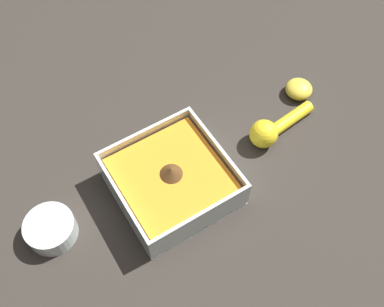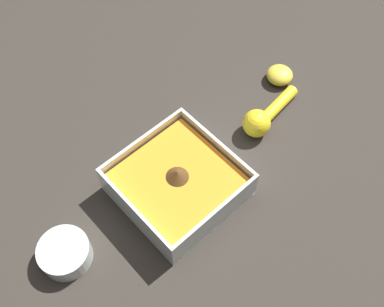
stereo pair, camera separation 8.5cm
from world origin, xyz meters
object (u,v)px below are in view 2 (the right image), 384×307
square_dish (178,184)px  spice_bowl (65,253)px  lemon_squeezer (263,118)px  lemon_half (280,75)px

square_dish → spice_bowl: 0.23m
spice_bowl → lemon_squeezer: 0.46m
square_dish → lemon_squeezer: 0.23m
square_dish → lemon_half: square_dish is taller
lemon_half → spice_bowl: bearing=2.2°
square_dish → spice_bowl: (0.23, -0.03, -0.01)m
lemon_squeezer → lemon_half: size_ratio=2.81×
square_dish → spice_bowl: bearing=-8.7°
lemon_squeezer → spice_bowl: bearing=-10.6°
lemon_squeezer → lemon_half: (-0.12, -0.06, -0.01)m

